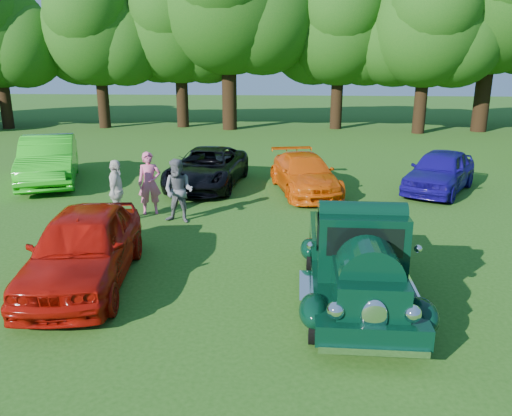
# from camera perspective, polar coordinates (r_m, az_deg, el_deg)

# --- Properties ---
(ground) EXTENTS (120.00, 120.00, 0.00)m
(ground) POSITION_cam_1_polar(r_m,az_deg,el_deg) (9.35, -0.29, -9.95)
(ground) COLOR #204F12
(ground) RESTS_ON ground
(hero_pickup) EXTENTS (2.07, 4.45, 1.74)m
(hero_pickup) POSITION_cam_1_polar(r_m,az_deg,el_deg) (9.06, 11.55, -5.97)
(hero_pickup) COLOR black
(hero_pickup) RESTS_ON ground
(red_convertible) EXTENTS (2.36, 4.53, 1.47)m
(red_convertible) POSITION_cam_1_polar(r_m,az_deg,el_deg) (10.14, -19.08, -4.24)
(red_convertible) COLOR #9F0E06
(red_convertible) RESTS_ON ground
(back_car_lime) EXTENTS (3.52, 5.32, 1.66)m
(back_car_lime) POSITION_cam_1_polar(r_m,az_deg,el_deg) (19.19, -22.61, 5.09)
(back_car_lime) COLOR #1DA916
(back_car_lime) RESTS_ON ground
(back_car_black) EXTENTS (2.52, 4.88, 1.32)m
(back_car_black) POSITION_cam_1_polar(r_m,az_deg,el_deg) (17.32, -5.59, 4.59)
(back_car_black) COLOR black
(back_car_black) RESTS_ON ground
(back_car_orange) EXTENTS (2.69, 4.55, 1.24)m
(back_car_orange) POSITION_cam_1_polar(r_m,az_deg,el_deg) (16.53, 5.56, 3.90)
(back_car_orange) COLOR #DE5207
(back_car_orange) RESTS_ON ground
(back_car_blue) EXTENTS (3.41, 4.36, 1.39)m
(back_car_blue) POSITION_cam_1_polar(r_m,az_deg,el_deg) (17.63, 20.28, 3.99)
(back_car_blue) COLOR navy
(back_car_blue) RESTS_ON ground
(spectator_pink) EXTENTS (0.75, 0.61, 1.77)m
(spectator_pink) POSITION_cam_1_polar(r_m,az_deg,el_deg) (14.32, -12.07, 2.78)
(spectator_pink) COLOR #D75885
(spectator_pink) RESTS_ON ground
(spectator_grey) EXTENTS (0.94, 0.79, 1.72)m
(spectator_grey) POSITION_cam_1_polar(r_m,az_deg,el_deg) (13.41, -8.84, 1.93)
(spectator_grey) COLOR slate
(spectator_grey) RESTS_ON ground
(spectator_white) EXTENTS (0.58, 1.06, 1.71)m
(spectator_white) POSITION_cam_1_polar(r_m,az_deg,el_deg) (13.70, -15.64, 1.79)
(spectator_white) COLOR silver
(spectator_white) RESTS_ON ground
(tree_line) EXTENTS (64.25, 10.87, 12.06)m
(tree_line) POSITION_cam_1_polar(r_m,az_deg,el_deg) (32.28, 7.45, 21.17)
(tree_line) COLOR black
(tree_line) RESTS_ON ground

